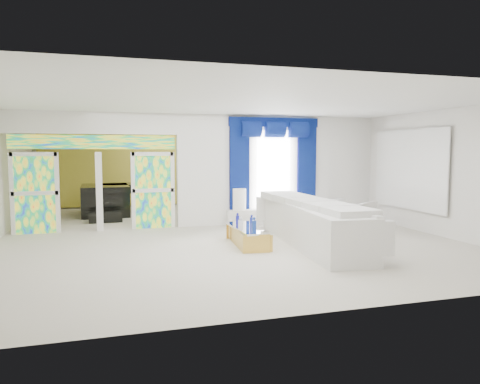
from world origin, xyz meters
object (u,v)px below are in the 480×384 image
object	(u,v)px
coffee_table	(248,236)
armchair	(349,215)
console_table	(250,217)
grand_piano	(105,200)
white_sofa	(311,224)

from	to	relation	value
coffee_table	armchair	distance (m)	3.44
console_table	armchair	distance (m)	2.66
armchair	grand_piano	world-z (taller)	grand_piano
coffee_table	grand_piano	distance (m)	6.46
console_table	white_sofa	bearing A→B (deg)	-80.20
coffee_table	white_sofa	bearing A→B (deg)	-12.53
white_sofa	grand_piano	size ratio (longest dim) A/B	2.44
armchair	grand_piano	xyz separation A→B (m)	(-6.14, 4.49, 0.11)
console_table	armchair	size ratio (longest dim) A/B	1.15
console_table	grand_piano	bearing A→B (deg)	139.85
white_sofa	coffee_table	distance (m)	1.41
white_sofa	armchair	bearing A→B (deg)	45.47
white_sofa	grand_piano	world-z (taller)	grand_piano
white_sofa	armchair	xyz separation A→B (m)	(1.84, 1.56, -0.07)
coffee_table	console_table	world-z (taller)	console_table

